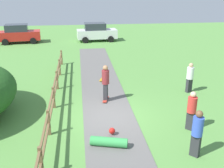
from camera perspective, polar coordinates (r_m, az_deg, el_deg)
The scene contains 11 objects.
ground_plane at distance 12.63m, azimuth -0.66°, elevation -6.90°, with size 60.00×60.00×0.00m, color #568E42.
asphalt_path at distance 12.63m, azimuth -0.66°, elevation -6.86°, with size 2.40×28.00×0.02m, color #605E5B.
wooden_fence at distance 12.35m, azimuth -12.79°, elevation -4.67°, with size 0.12×18.12×1.10m.
skater_riding at distance 13.81m, azimuth -1.39°, elevation 0.61°, with size 0.47×0.82×1.94m.
skater_fallen at distance 10.45m, azimuth -0.61°, elevation -11.98°, with size 1.46×1.29×0.36m.
skateboard_loose at distance 17.20m, azimuth -2.10°, elevation 1.07°, with size 0.45×0.82×0.08m.
bystander_blue at distance 9.94m, azimuth 17.65°, elevation -9.56°, with size 0.54×0.54×1.80m.
bystander_red at distance 11.63m, azimuth 16.57°, elevation -5.11°, with size 0.54×0.54×1.73m.
bystander_white at distance 15.66m, azimuth 16.22°, elevation 1.57°, with size 0.50×0.50×1.72m.
parked_car_white at distance 29.24m, azimuth -3.32°, elevation 10.95°, with size 4.29×2.19×1.92m.
parked_car_red at distance 29.81m, azimuth -19.21°, elevation 10.05°, with size 4.37×2.37×1.92m.
Camera 1 is at (-1.25, -11.14, 5.83)m, focal length 43.04 mm.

